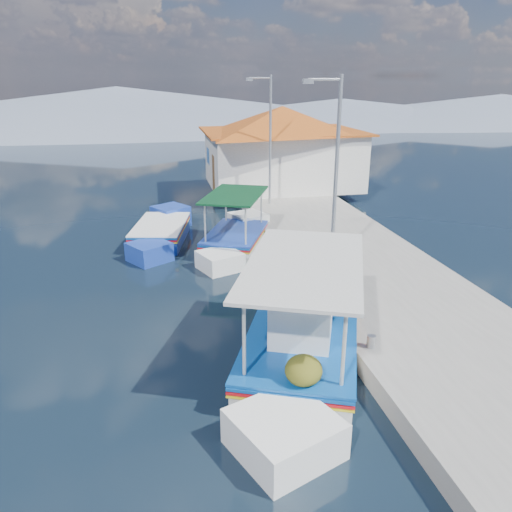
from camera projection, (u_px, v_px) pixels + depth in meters
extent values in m
plane|color=black|center=(197.00, 323.00, 13.82)|extent=(160.00, 160.00, 0.00)
cube|color=gray|center=(328.00, 237.00, 20.37)|extent=(5.00, 44.00, 0.50)
cylinder|color=#A5A8AD|center=(371.00, 341.00, 11.55)|extent=(0.20, 0.20, 0.30)
cylinder|color=#A5A8AD|center=(308.00, 266.00, 16.15)|extent=(0.20, 0.20, 0.30)
cylinder|color=#A5A8AD|center=(267.00, 217.00, 21.68)|extent=(0.20, 0.20, 0.30)
cylinder|color=#A5A8AD|center=(243.00, 188.00, 27.21)|extent=(0.20, 0.20, 0.30)
cube|color=white|center=(302.00, 353.00, 11.84)|extent=(4.03, 5.30, 1.04)
cube|color=white|center=(233.00, 301.00, 14.25)|extent=(2.26, 2.26, 1.15)
cube|color=white|center=(402.00, 423.00, 9.46)|extent=(2.20, 2.20, 0.98)
cube|color=#0B4797|center=(302.00, 335.00, 11.68)|extent=(4.15, 5.46, 0.07)
cube|color=red|center=(302.00, 339.00, 11.71)|extent=(4.15, 5.46, 0.05)
cube|color=yellow|center=(302.00, 341.00, 11.73)|extent=(4.15, 5.46, 0.04)
cube|color=#0B4797|center=(302.00, 332.00, 11.65)|extent=(4.15, 5.42, 0.05)
cube|color=brown|center=(302.00, 334.00, 11.66)|extent=(3.81, 5.14, 0.05)
cube|color=white|center=(312.00, 316.00, 11.20)|extent=(1.76, 1.82, 1.20)
cube|color=silver|center=(313.00, 290.00, 10.99)|extent=(1.92, 1.96, 0.07)
cylinder|color=beige|center=(223.00, 281.00, 12.41)|extent=(0.08, 0.08, 1.75)
cylinder|color=beige|center=(285.00, 265.00, 13.42)|extent=(0.08, 0.08, 1.75)
cylinder|color=beige|center=(331.00, 349.00, 9.31)|extent=(0.08, 0.08, 1.75)
cylinder|color=beige|center=(400.00, 323.00, 10.31)|extent=(0.08, 0.08, 1.75)
cube|color=silver|center=(305.00, 264.00, 11.07)|extent=(4.14, 5.34, 0.08)
ellipsoid|color=#424713|center=(251.00, 303.00, 12.52)|extent=(0.83, 0.91, 0.62)
ellipsoid|color=#424713|center=(264.00, 290.00, 13.36)|extent=(0.70, 0.77, 0.52)
ellipsoid|color=#424713|center=(372.00, 358.00, 10.14)|extent=(0.74, 0.82, 0.56)
sphere|color=red|center=(321.00, 282.00, 12.46)|extent=(0.44, 0.44, 0.44)
cube|color=white|center=(235.00, 244.00, 19.67)|extent=(3.11, 3.97, 0.90)
cube|color=white|center=(206.00, 227.00, 21.46)|extent=(1.77, 1.77, 0.99)
cube|color=white|center=(269.00, 260.00, 17.90)|extent=(1.72, 1.72, 0.85)
cube|color=#0B4797|center=(235.00, 234.00, 19.53)|extent=(3.20, 4.08, 0.06)
cube|color=red|center=(235.00, 235.00, 19.55)|extent=(3.20, 4.08, 0.05)
cube|color=yellow|center=(235.00, 237.00, 19.58)|extent=(3.20, 4.08, 0.04)
cube|color=#1B3BA3|center=(235.00, 232.00, 19.50)|extent=(3.20, 4.06, 0.05)
cube|color=brown|center=(235.00, 233.00, 19.51)|extent=(2.94, 3.84, 0.05)
cylinder|color=beige|center=(200.00, 209.00, 20.00)|extent=(0.07, 0.07, 1.51)
cylinder|color=beige|center=(231.00, 204.00, 20.80)|extent=(0.07, 0.07, 1.51)
cylinder|color=beige|center=(239.00, 226.00, 17.71)|extent=(0.07, 0.07, 1.51)
cylinder|color=beige|center=(273.00, 220.00, 18.52)|extent=(0.07, 0.07, 1.51)
cube|color=#0B391C|center=(235.00, 195.00, 19.00)|extent=(3.19, 4.00, 0.07)
cube|color=#1B3BA3|center=(161.00, 236.00, 20.51)|extent=(2.55, 3.83, 0.98)
cube|color=#1B3BA3|center=(149.00, 219.00, 22.50)|extent=(1.85, 1.85, 1.08)
cube|color=#1B3BA3|center=(176.00, 253.00, 18.55)|extent=(1.80, 1.80, 0.93)
cube|color=#0B4797|center=(161.00, 226.00, 20.36)|extent=(2.63, 3.94, 0.06)
cube|color=red|center=(161.00, 228.00, 20.39)|extent=(2.63, 3.94, 0.05)
cube|color=yellow|center=(161.00, 229.00, 20.41)|extent=(2.63, 3.94, 0.04)
cube|color=white|center=(160.00, 224.00, 20.33)|extent=(2.64, 3.91, 0.05)
cube|color=brown|center=(160.00, 225.00, 20.34)|extent=(2.39, 3.73, 0.05)
cube|color=white|center=(282.00, 159.00, 28.12)|extent=(8.00, 6.00, 3.00)
cube|color=#B85819|center=(282.00, 131.00, 27.59)|extent=(8.64, 6.48, 0.10)
pyramid|color=#B85819|center=(282.00, 119.00, 27.37)|extent=(10.49, 10.49, 1.40)
cube|color=brown|center=(214.00, 174.00, 26.63)|extent=(0.06, 1.00, 2.00)
cube|color=#0B4797|center=(208.00, 156.00, 28.73)|extent=(0.06, 1.20, 0.90)
cylinder|color=#A5A8AD|center=(336.00, 177.00, 15.33)|extent=(0.12, 0.12, 6.00)
cylinder|color=#A5A8AD|center=(325.00, 79.00, 14.27)|extent=(1.00, 0.08, 0.08)
cube|color=#A5A8AD|center=(308.00, 81.00, 14.19)|extent=(0.30, 0.14, 0.14)
cylinder|color=#A5A8AD|center=(270.00, 142.00, 23.62)|extent=(0.12, 0.12, 6.00)
cylinder|color=#A5A8AD|center=(260.00, 78.00, 22.56)|extent=(1.00, 0.08, 0.08)
cube|color=#A5A8AD|center=(249.00, 79.00, 22.48)|extent=(0.30, 0.14, 0.14)
cone|color=slate|center=(118.00, 109.00, 63.66)|extent=(96.00, 96.00, 5.50)
cone|color=slate|center=(340.00, 113.00, 69.54)|extent=(76.80, 76.80, 3.80)
cone|color=slate|center=(499.00, 109.00, 74.14)|extent=(89.60, 89.60, 4.20)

